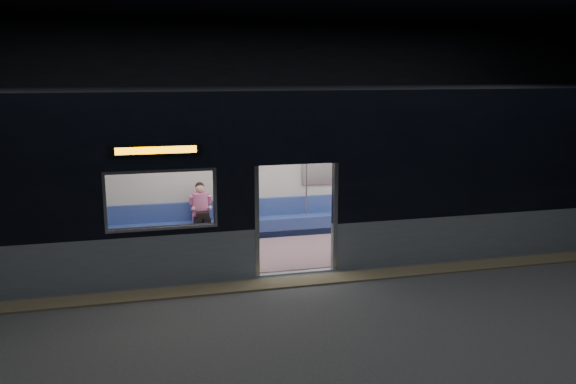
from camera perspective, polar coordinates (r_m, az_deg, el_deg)
name	(u,v)px	position (r m, az deg, el deg)	size (l,w,h in m)	color
station_floor	(312,293)	(10.46, 2.31, -9.41)	(24.00, 14.00, 0.01)	#47494C
station_envelope	(314,72)	(9.78, 2.48, 11.11)	(24.00, 14.00, 5.00)	black
tactile_strip	(304,281)	(10.95, 1.46, -8.33)	(22.80, 0.50, 0.03)	#8C7F59
metro_car	(277,163)	(12.38, -1.06, 2.73)	(18.00, 3.04, 3.35)	#909CAC
passenger	(201,208)	(13.31, -8.16, -1.52)	(0.39, 0.64, 1.29)	black
handbag	(203,215)	(13.14, -7.98, -2.15)	(0.26, 0.22, 0.13)	black
transit_map	(322,170)	(14.06, 3.20, 2.08)	(0.89, 0.03, 0.58)	white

